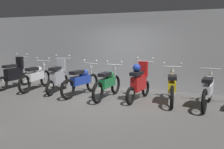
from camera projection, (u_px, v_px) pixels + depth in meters
The scene contains 10 objects.
ground_plane at pixel (104, 100), 7.47m from camera, with size 80.00×80.00×0.00m, color #565451.
back_wall at pixel (128, 51), 9.27m from camera, with size 16.00×0.30×2.82m, color #9EA0A3.
motorbike_slot_0 at pixel (14, 74), 9.20m from camera, with size 0.59×1.68×1.29m.
motorbike_slot_1 at pixel (36, 76), 8.87m from camera, with size 0.59×1.95×1.15m.
motorbike_slot_2 at pixel (58, 77), 8.50m from camera, with size 0.58×1.67×1.29m.
motorbike_slot_3 at pixel (81, 81), 8.04m from camera, with size 0.59×1.94×1.15m.
motorbike_slot_4 at pixel (108, 83), 7.63m from camera, with size 0.59×1.95×1.15m.
motorbike_slot_5 at pixel (139, 82), 7.37m from camera, with size 0.59×1.68×1.29m.
motorbike_slot_6 at pixel (172, 86), 7.10m from camera, with size 0.60×1.94×1.15m.
motorbike_slot_7 at pixel (208, 90), 6.64m from camera, with size 0.56×1.95×1.03m.
Camera 1 is at (3.08, -6.58, 1.93)m, focal length 38.81 mm.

